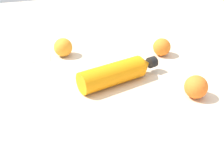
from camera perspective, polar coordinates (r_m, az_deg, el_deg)
ground_plane at (r=0.99m, az=-1.71°, el=-2.39°), size 2.40×2.40×0.00m
water_bottle at (r=0.99m, az=1.24°, el=0.39°), size 0.31×0.15×0.08m
orange_0 at (r=0.95m, az=16.34°, el=-2.38°), size 0.08×0.08×0.08m
orange_1 at (r=1.21m, az=9.85°, el=5.40°), size 0.07×0.07×0.07m
orange_2 at (r=1.20m, az=-9.67°, el=5.34°), size 0.08×0.08×0.08m
folded_napkin at (r=1.25m, az=-15.17°, el=3.94°), size 0.14×0.16×0.01m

